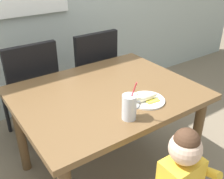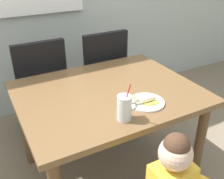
{
  "view_description": "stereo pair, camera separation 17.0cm",
  "coord_description": "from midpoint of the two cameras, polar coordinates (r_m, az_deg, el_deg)",
  "views": [
    {
      "loc": [
        -0.88,
        -1.33,
        1.6
      ],
      "look_at": [
        -0.02,
        -0.1,
        0.8
      ],
      "focal_mm": 42.4,
      "sensor_mm": 36.0,
      "label": 1
    },
    {
      "loc": [
        -0.73,
        -1.42,
        1.6
      ],
      "look_at": [
        -0.02,
        -0.1,
        0.8
      ],
      "focal_mm": 42.4,
      "sensor_mm": 36.0,
      "label": 2
    }
  ],
  "objects": [
    {
      "name": "ground_plane",
      "position": [
        2.26,
        1.54,
        -17.01
      ],
      "size": [
        24.0,
        24.0,
        0.0
      ],
      "primitive_type": "plane",
      "color": "#7A6B56"
    },
    {
      "name": "dining_table",
      "position": [
        1.86,
        1.79,
        -3.11
      ],
      "size": [
        1.22,
        0.97,
        0.74
      ],
      "color": "brown",
      "rests_on": "ground"
    },
    {
      "name": "dining_chair_left",
      "position": [
        2.39,
        -13.25,
        1.04
      ],
      "size": [
        0.44,
        0.45,
        0.96
      ],
      "rotation": [
        0.0,
        0.0,
        3.14
      ],
      "color": "black",
      "rests_on": "ground"
    },
    {
      "name": "dining_chair_right",
      "position": [
        2.55,
        -0.56,
        3.69
      ],
      "size": [
        0.44,
        0.44,
        0.96
      ],
      "rotation": [
        0.0,
        0.0,
        3.14
      ],
      "color": "black",
      "rests_on": "ground"
    },
    {
      "name": "milk_cup",
      "position": [
        1.49,
        6.01,
        -4.34
      ],
      "size": [
        0.13,
        0.09,
        0.25
      ],
      "color": "silver",
      "rests_on": "dining_table"
    },
    {
      "name": "snack_plate",
      "position": [
        1.69,
        10.27,
        -2.8
      ],
      "size": [
        0.23,
        0.23,
        0.01
      ],
      "primitive_type": "cylinder",
      "color": "white",
      "rests_on": "dining_table"
    },
    {
      "name": "peeled_banana",
      "position": [
        1.67,
        10.16,
        -2.23
      ],
      "size": [
        0.17,
        0.12,
        0.07
      ],
      "rotation": [
        0.0,
        0.0,
        -0.11
      ],
      "color": "#F4EAC6",
      "rests_on": "snack_plate"
    }
  ]
}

